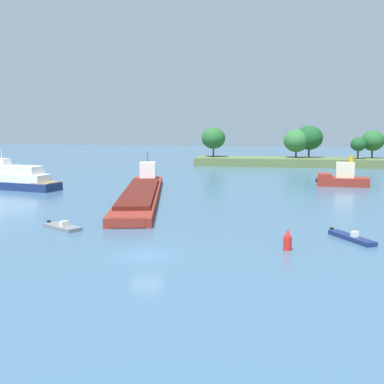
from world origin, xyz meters
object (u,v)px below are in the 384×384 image
object	(u,v)px
channel_buoy_red	(288,241)
tugboat	(342,178)
fishing_skiff	(351,238)
cargo_barge	(141,192)
small_motorboat	(62,227)
white_riverboat	(12,179)

from	to	relation	value
channel_buoy_red	tugboat	bearing A→B (deg)	77.90
fishing_skiff	cargo_barge	bearing A→B (deg)	140.07
small_motorboat	cargo_barge	xyz separation A→B (m)	(2.08, 22.14, 0.61)
small_motorboat	cargo_barge	distance (m)	22.25
tugboat	channel_buoy_red	xyz separation A→B (m)	(-9.90, -46.18, -0.56)
small_motorboat	fishing_skiff	bearing A→B (deg)	0.33
fishing_skiff	cargo_barge	world-z (taller)	cargo_barge
small_motorboat	cargo_barge	world-z (taller)	cargo_barge
cargo_barge	channel_buoy_red	world-z (taller)	cargo_barge
fishing_skiff	white_riverboat	bearing A→B (deg)	150.71
fishing_skiff	tugboat	bearing A→B (deg)	84.43
tugboat	cargo_barge	xyz separation A→B (m)	(-30.29, -19.42, -0.54)
fishing_skiff	cargo_barge	distance (m)	34.24
white_riverboat	fishing_skiff	xyz separation A→B (m)	(49.98, -28.03, -1.47)
small_motorboat	fishing_skiff	distance (m)	28.33
small_motorboat	cargo_barge	size ratio (longest dim) A/B	0.12
fishing_skiff	channel_buoy_red	xyz separation A→B (m)	(-5.86, -4.79, 0.59)
small_motorboat	white_riverboat	bearing A→B (deg)	127.52
small_motorboat	white_riverboat	xyz separation A→B (m)	(-21.65, 28.19, 1.47)
tugboat	fishing_skiff	bearing A→B (deg)	-95.57
cargo_barge	tugboat	bearing A→B (deg)	32.66
cargo_barge	channel_buoy_red	bearing A→B (deg)	-52.70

